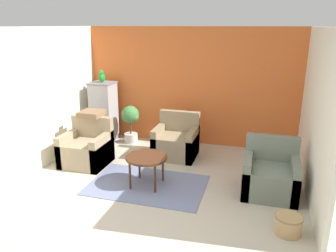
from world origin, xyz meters
The scene contains 14 objects.
ground_plane centered at (0.00, 0.00, 0.00)m, with size 20.00×20.00×0.00m, color beige.
wall_back_accent centered at (0.00, 3.35, 1.24)m, with size 4.63×0.06×2.48m.
wall_left centered at (-2.29, 1.66, 1.24)m, with size 0.06×3.32×2.48m.
wall_right centered at (2.29, 1.66, 1.24)m, with size 0.06×3.32×2.48m.
area_rug centered at (-0.20, 1.12, 0.01)m, with size 1.87×1.22×0.01m.
coffee_table centered at (-0.20, 1.12, 0.46)m, with size 0.67×0.67×0.51m.
armchair_left centered at (-1.57, 1.63, 0.29)m, with size 0.81×0.76×0.85m.
armchair_right centered at (1.71, 1.40, 0.29)m, with size 0.81×0.76×0.85m.
armchair_middle centered at (-0.07, 2.46, 0.29)m, with size 0.81×0.76×0.85m.
birdcage centered at (-1.84, 2.91, 0.67)m, with size 0.50×0.50×1.32m.
parrot centered at (-1.84, 2.92, 1.45)m, with size 0.13×0.23×0.27m.
potted_plant centered at (-1.23, 2.94, 0.53)m, with size 0.42×0.38×0.83m.
wicker_basket centered at (1.93, 0.39, 0.13)m, with size 0.34×0.34×0.25m.
throw_pillow centered at (-1.57, 1.91, 0.90)m, with size 0.42×0.42×0.10m.
Camera 1 is at (1.47, -3.42, 2.51)m, focal length 35.00 mm.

